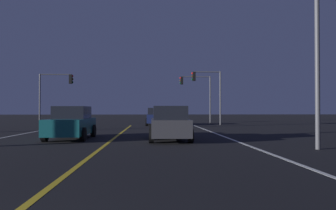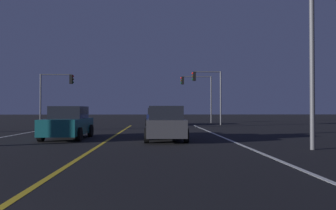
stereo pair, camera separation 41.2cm
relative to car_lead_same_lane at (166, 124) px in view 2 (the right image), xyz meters
The scene contains 9 objects.
lane_edge_right 4.18m from the car_lead_same_lane, 38.47° to the right, with size 0.16×35.45×0.01m, color silver.
lane_center_divider 3.93m from the car_lead_same_lane, 138.50° to the right, with size 0.16×35.45×0.01m, color gold.
car_lead_same_lane is the anchor object (origin of this frame).
car_oncoming 5.16m from the car_lead_same_lane, 168.88° to the left, with size 2.02×4.30×1.70m.
car_ahead_far 15.57m from the car_lead_same_lane, 91.65° to the left, with size 2.02×4.30×1.70m.
traffic_light_near_right 16.63m from the car_lead_same_lane, 73.74° to the left, with size 2.96×0.36×5.34m.
traffic_light_near_left 18.89m from the car_lead_same_lane, 122.86° to the left, with size 3.28×0.36×5.00m.
traffic_light_far_right 21.83m from the car_lead_same_lane, 78.73° to the left, with size 3.66×0.36×5.42m.
street_lamp_right_near 7.94m from the car_lead_same_lane, 38.30° to the right, with size 2.46×0.44×8.96m.
Camera 2 is at (2.40, -1.61, 1.52)m, focal length 34.22 mm.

